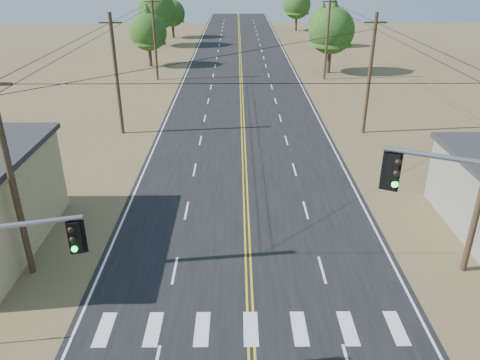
{
  "coord_description": "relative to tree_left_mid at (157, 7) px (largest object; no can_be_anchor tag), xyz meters",
  "views": [
    {
      "loc": [
        -0.55,
        -6.71,
        13.76
      ],
      "look_at": [
        -0.39,
        14.93,
        3.5
      ],
      "focal_mm": 35.0,
      "sensor_mm": 36.0,
      "label": 1
    }
  ],
  "objects": [
    {
      "name": "road",
      "position": [
        14.0,
        -46.94,
        -6.47
      ],
      "size": [
        15.0,
        200.0,
        0.02
      ],
      "primitive_type": "cube",
      "color": "black",
      "rests_on": "ground"
    },
    {
      "name": "tree_right_far",
      "position": [
        25.95,
        18.89,
        -0.73
      ],
      "size": [
        5.64,
        5.64,
        9.4
      ],
      "color": "#3F2D1E",
      "rests_on": "ground"
    },
    {
      "name": "tree_right_mid",
      "position": [
        28.0,
        -0.6,
        -1.9
      ],
      "size": [
        4.5,
        4.5,
        7.49
      ],
      "color": "#3F2D1E",
      "rests_on": "ground"
    },
    {
      "name": "utility_pole_left_far",
      "position": [
        3.5,
        -24.94,
        -1.36
      ],
      "size": [
        1.8,
        0.3,
        10.0
      ],
      "color": "#4C3826",
      "rests_on": "ground"
    },
    {
      "name": "utility_pole_right_far",
      "position": [
        24.5,
        -24.94,
        -1.36
      ],
      "size": [
        1.8,
        0.3,
        10.0
      ],
      "color": "#4C3826",
      "rests_on": "ground"
    },
    {
      "name": "tree_left_mid",
      "position": [
        0.0,
        0.0,
        0.0
      ],
      "size": [
        6.35,
        6.35,
        10.59
      ],
      "color": "#3F2D1E",
      "rests_on": "ground"
    },
    {
      "name": "tree_right_near",
      "position": [
        25.65,
        -21.31,
        -0.46
      ],
      "size": [
        5.9,
        5.9,
        9.84
      ],
      "color": "#3F2D1E",
      "rests_on": "ground"
    },
    {
      "name": "utility_pole_left_mid",
      "position": [
        3.5,
        -44.94,
        -1.36
      ],
      "size": [
        1.8,
        0.3,
        10.0
      ],
      "color": "#4C3826",
      "rests_on": "ground"
    },
    {
      "name": "utility_pole_right_mid",
      "position": [
        24.5,
        -44.94,
        -1.36
      ],
      "size": [
        1.8,
        0.3,
        10.0
      ],
      "color": "#4C3826",
      "rests_on": "ground"
    },
    {
      "name": "utility_pole_left_near",
      "position": [
        3.5,
        -64.94,
        -1.36
      ],
      "size": [
        1.8,
        0.3,
        10.0
      ],
      "color": "#4C3826",
      "rests_on": "ground"
    },
    {
      "name": "tree_left_near",
      "position": [
        1.3,
        -16.77,
        -1.29
      ],
      "size": [
        5.1,
        5.1,
        8.49
      ],
      "color": "#3F2D1E",
      "rests_on": "ground"
    },
    {
      "name": "tree_left_far",
      "position": [
        1.29,
        9.46,
        -1.51
      ],
      "size": [
        4.88,
        4.88,
        8.13
      ],
      "color": "#3F2D1E",
      "rests_on": "ground"
    }
  ]
}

